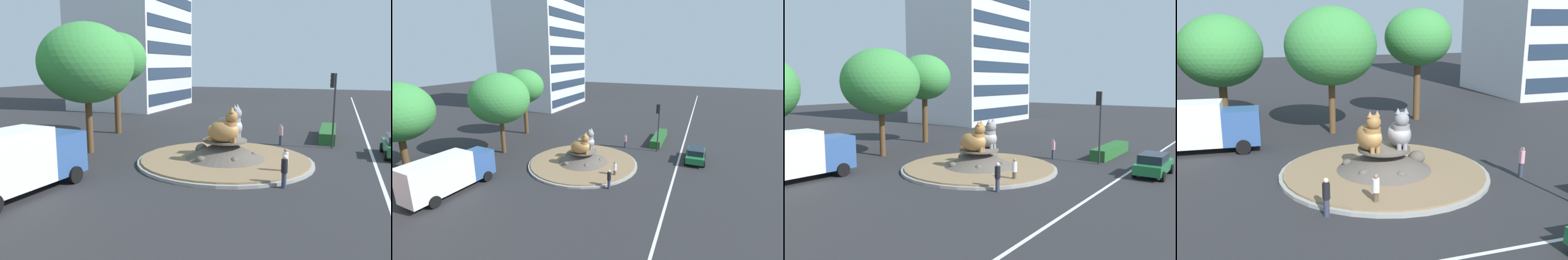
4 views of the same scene
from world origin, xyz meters
TOP-DOWN VIEW (x-y plane):
  - ground_plane at (0.00, 0.00)m, footprint 160.00×160.00m
  - lane_centreline at (0.00, -8.92)m, footprint 112.00×0.20m
  - roundabout_island at (0.02, 0.01)m, footprint 11.00×11.00m
  - cat_statue_tabby at (-0.85, -0.23)m, footprint 1.49×2.25m
  - cat_statue_grey at (0.86, -0.08)m, footprint 1.58×2.15m
  - traffic_light_mast at (6.80, -6.20)m, footprint 0.35×0.46m
  - office_tower at (27.67, 21.60)m, footprint 15.75×12.27m
  - clipped_hedge_strip at (10.68, -5.91)m, footprint 6.41×1.20m
  - second_tree_near_tower at (-0.53, 9.63)m, footprint 6.44×6.44m
  - third_tree_left at (7.08, 11.97)m, footprint 5.32×5.32m
  - pedestrian_pink_shirt at (6.69, -2.57)m, footprint 0.31×0.31m
  - pedestrian_black_shirt at (-4.02, -4.20)m, footprint 0.32×0.32m
  - pedestrian_white_shirt at (-1.78, -3.97)m, footprint 0.32×0.32m
  - delivery_box_truck at (-9.65, 7.41)m, footprint 7.57×2.88m

SIDE VIEW (x-z plane):
  - ground_plane at x=0.00m, z-range 0.00..0.00m
  - lane_centreline at x=0.00m, z-range 0.00..0.01m
  - clipped_hedge_strip at x=10.68m, z-range 0.00..0.90m
  - roundabout_island at x=0.02m, z-range -0.23..1.24m
  - pedestrian_white_shirt at x=-1.78m, z-range 0.04..1.59m
  - pedestrian_pink_shirt at x=6.69m, z-range 0.05..1.67m
  - pedestrian_black_shirt at x=-4.02m, z-range 0.06..1.76m
  - delivery_box_truck at x=-9.65m, z-range 0.13..3.29m
  - cat_statue_tabby at x=-0.85m, z-range 1.18..3.33m
  - cat_statue_grey at x=0.86m, z-range 1.18..3.36m
  - traffic_light_mast at x=6.80m, z-range 1.06..6.57m
  - second_tree_near_tower at x=-0.53m, z-range 1.73..10.69m
  - third_tree_left at x=7.08m, z-range 2.15..11.07m
  - office_tower at x=27.67m, z-range 0.00..26.45m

